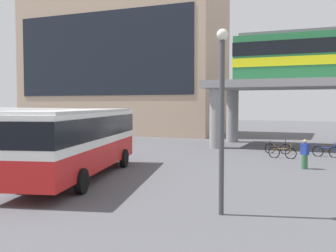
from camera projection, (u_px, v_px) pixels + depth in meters
ground_plane at (169, 152)px, 28.76m from camera, size 120.00×120.00×0.00m
station_building at (123, 65)px, 48.78m from camera, size 24.18×10.15×16.55m
bus_main at (79, 136)px, 18.50m from camera, size 5.16×11.33×3.22m
bus_secondary at (22, 127)px, 26.21m from camera, size 11.32×5.40×3.22m
bicycle_blue at (326, 152)px, 26.16m from camera, size 1.76×0.44×1.04m
bicycle_black at (278, 149)px, 27.95m from camera, size 1.79×0.12×1.04m
bicycle_brown at (282, 153)px, 25.54m from camera, size 1.79×0.22×1.04m
pedestrian_walking_across at (305, 155)px, 21.31m from camera, size 0.48×0.44×1.59m
lamp_post at (222, 105)px, 12.32m from camera, size 0.36×0.36×5.79m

